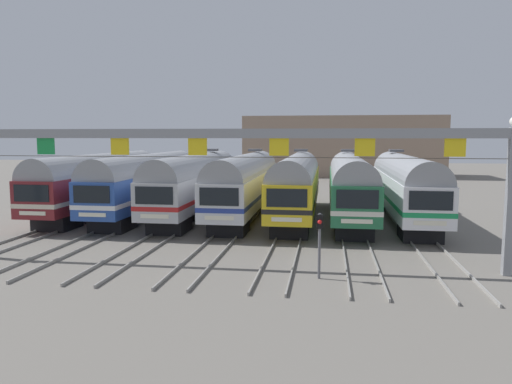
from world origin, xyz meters
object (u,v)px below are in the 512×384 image
Objects in this scene: commuter_train_maroon at (100,180)px; catenary_gantry at (198,151)px; commuter_train_yellow at (297,183)px; commuter_train_green at (350,184)px; commuter_train_white at (405,184)px; commuter_train_blue at (147,181)px; commuter_train_silver at (245,182)px; commuter_train_stainless at (196,181)px; yard_signal_mast at (320,233)px.

catenary_gantry is at bearing -49.33° from commuter_train_maroon.
commuter_train_yellow reaches higher than commuter_train_maroon.
commuter_train_maroon is 1.00× the size of commuter_train_yellow.
commuter_train_green is 15.79m from catenary_gantry.
commuter_train_white is at bearing 0.00° from commuter_train_green.
commuter_train_silver is (7.73, 0.00, 0.00)m from commuter_train_blue.
commuter_train_silver reaches higher than commuter_train_blue.
commuter_train_stainless is 1.00× the size of commuter_train_silver.
commuter_train_green is (3.86, 0.00, 0.00)m from commuter_train_yellow.
commuter_train_stainless is 1.00× the size of commuter_train_yellow.
commuter_train_maroon is 23.19m from commuter_train_white.
commuter_train_stainless is 14.30m from catenary_gantry.
commuter_train_stainless is 1.00× the size of commuter_train_white.
commuter_train_maroon is at bearing -179.99° from commuter_train_green.
catenary_gantry reaches higher than commuter_train_maroon.
catenary_gantry is at bearing -130.66° from commuter_train_white.
commuter_train_silver is (3.86, 0.00, 0.00)m from commuter_train_stainless.
commuter_train_stainless reaches higher than yard_signal_mast.
commuter_train_blue is at bearing -179.98° from commuter_train_yellow.
commuter_train_blue is at bearing 131.58° from yard_signal_mast.
catenary_gantry is (-7.73, -13.50, 2.72)m from commuter_train_green.
commuter_train_silver and commuter_train_yellow have the same top height.
commuter_train_maroon is 1.00× the size of commuter_train_stainless.
commuter_train_green is at bearing 0.00° from commuter_train_yellow.
commuter_train_white is (3.86, 0.00, 0.00)m from commuter_train_green.
commuter_train_yellow reaches higher than yard_signal_mast.
commuter_train_stainless is 15.46m from commuter_train_white.
commuter_train_blue is (3.86, 0.00, 0.00)m from commuter_train_maroon.
commuter_train_white is (15.46, 0.00, 0.00)m from commuter_train_stainless.
commuter_train_silver is at bearing 180.00° from commuter_train_green.
catenary_gantry reaches higher than yard_signal_mast.
commuter_train_silver is at bearing 110.81° from yard_signal_mast.
commuter_train_silver is 7.73m from commuter_train_green.
commuter_train_green reaches higher than yard_signal_mast.
commuter_train_maroon is at bearing -179.97° from commuter_train_stainless.
catenary_gantry reaches higher than commuter_train_silver.
catenary_gantry reaches higher than commuter_train_blue.
commuter_train_silver reaches higher than commuter_train_maroon.
catenary_gantry is (7.73, -13.49, 2.72)m from commuter_train_blue.
commuter_train_blue is 11.59m from commuter_train_yellow.
commuter_train_stainless is 3.86m from commuter_train_silver.
commuter_train_blue is at bearing 0.00° from commuter_train_maroon.
yard_signal_mast is at bearing -16.80° from catenary_gantry.
commuter_train_stainless is 18.07m from yard_signal_mast.
commuter_train_maroon is 7.73m from commuter_train_stainless.
commuter_train_stainless is at bearing 180.00° from commuter_train_green.
commuter_train_green is (19.32, 0.00, 0.00)m from commuter_train_maroon.
commuter_train_blue is at bearing -179.99° from commuter_train_white.
commuter_train_white is (19.32, 0.00, 0.00)m from commuter_train_blue.
commuter_train_yellow is 0.64× the size of catenary_gantry.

